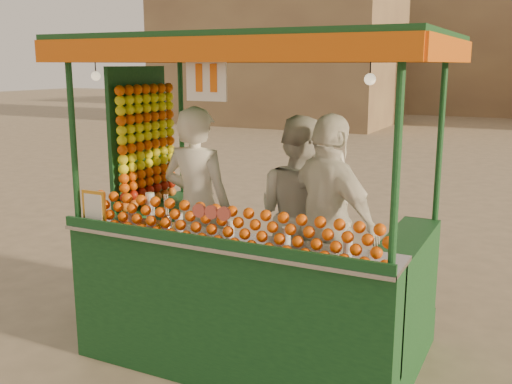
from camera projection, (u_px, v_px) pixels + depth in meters
The scene contains 7 objects.
ground at pixel (271, 359), 5.22m from camera, with size 90.00×90.00×0.00m, color #6F624F.
building_left at pixel (279, 54), 25.99m from camera, with size 10.00×6.00×6.00m, color #977D56.
building_center at pixel (474, 46), 31.59m from camera, with size 14.00×7.00×7.00m, color #977D56.
juice_cart at pixel (246, 257), 5.15m from camera, with size 3.07×1.99×2.79m.
vendor_left at pixel (197, 208), 5.44m from camera, with size 0.70×0.47×1.87m.
vendor_middle at pixel (300, 214), 5.35m from camera, with size 1.02×0.89×1.80m.
vendor_right at pixel (329, 225), 4.91m from camera, with size 1.17×0.90×1.85m.
Camera 1 is at (2.01, -4.34, 2.56)m, focal length 41.34 mm.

